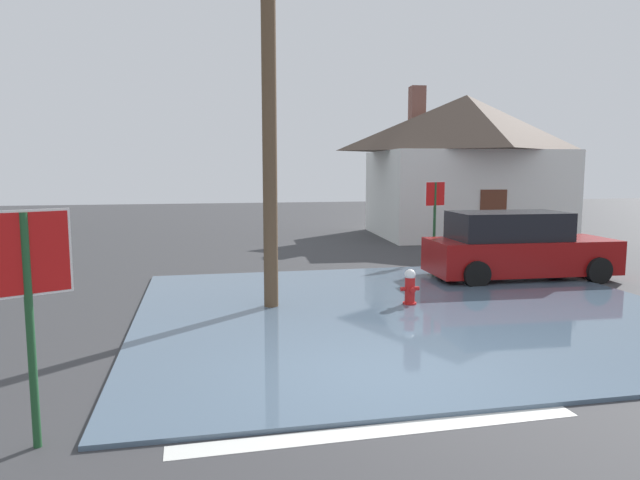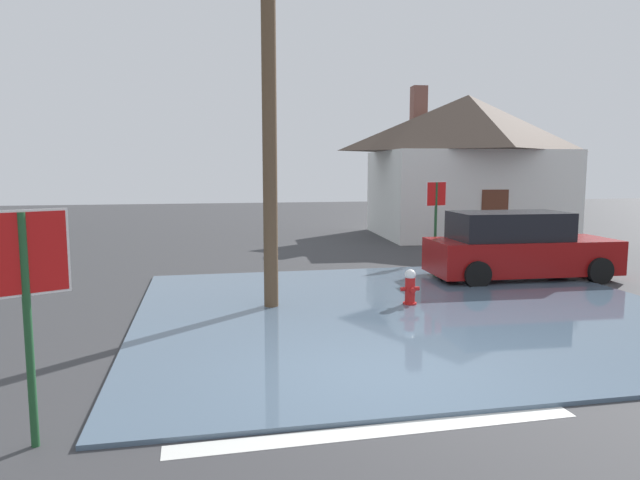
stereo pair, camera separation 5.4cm
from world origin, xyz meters
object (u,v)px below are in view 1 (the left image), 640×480
Objects in this scene: stop_sign_near at (27,279)px; house at (465,163)px; fire_hydrant at (410,288)px; utility_pole at (269,94)px; stop_sign_far at (435,205)px; parked_car at (517,247)px.

house is at bearing 52.68° from stop_sign_near.
house reaches higher than stop_sign_near.
stop_sign_near is 3.10× the size of fire_hydrant.
stop_sign_near reaches higher than fire_hydrant.
utility_pole reaches higher than stop_sign_near.
house is (3.85, 6.08, 1.27)m from stop_sign_far.
stop_sign_far is 0.51× the size of parked_car.
parked_car is (9.34, 6.98, -0.90)m from stop_sign_near.
parked_car is at bearing -73.72° from stop_sign_far.
utility_pole is 7.74m from stop_sign_far.
house is at bearing 57.63° from stop_sign_far.
fire_hydrant is 0.10× the size of house.
fire_hydrant is (5.70, 4.77, -1.33)m from stop_sign_near.
parked_car is (6.38, 1.81, -3.35)m from utility_pole.
house is at bearing 49.59° from utility_pole.
stop_sign_near is at bearing -143.23° from parked_car.
utility_pole reaches higher than fire_hydrant.
fire_hydrant is at bearing -148.72° from parked_car.
stop_sign_far is 0.30× the size of house.
stop_sign_near is 20.32m from house.
stop_sign_far reaches higher than parked_car.
utility_pole is 3.35× the size of stop_sign_far.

